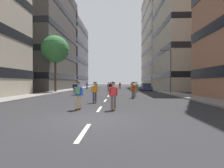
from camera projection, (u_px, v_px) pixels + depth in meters
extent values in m
plane|color=#28282B|center=(113.00, 90.00, 38.02)|extent=(181.51, 181.51, 0.00)
cube|color=gray|center=(76.00, 89.00, 42.12)|extent=(2.63, 83.19, 0.14)
cube|color=gray|center=(151.00, 89.00, 41.47)|extent=(2.63, 83.19, 0.14)
cube|color=silver|center=(84.00, 132.00, 5.79)|extent=(0.16, 2.20, 0.01)
cube|color=silver|center=(100.00, 109.00, 10.79)|extent=(0.16, 2.20, 0.01)
cube|color=silver|center=(105.00, 100.00, 15.78)|extent=(0.16, 2.20, 0.01)
cube|color=silver|center=(108.00, 96.00, 20.78)|extent=(0.16, 2.20, 0.01)
cube|color=silver|center=(110.00, 93.00, 25.78)|extent=(0.16, 2.20, 0.01)
cube|color=silver|center=(111.00, 92.00, 30.77)|extent=(0.16, 2.20, 0.01)
cube|color=silver|center=(112.00, 90.00, 35.77)|extent=(0.16, 2.20, 0.01)
cube|color=silver|center=(113.00, 89.00, 40.77)|extent=(0.16, 2.20, 0.01)
cube|color=silver|center=(113.00, 88.00, 45.76)|extent=(0.16, 2.20, 0.01)
cube|color=silver|center=(114.00, 88.00, 50.76)|extent=(0.16, 2.20, 0.01)
cube|color=silver|center=(114.00, 87.00, 55.76)|extent=(0.16, 2.20, 0.01)
cube|color=silver|center=(115.00, 87.00, 60.75)|extent=(0.16, 2.20, 0.01)
cube|color=silver|center=(115.00, 87.00, 65.75)|extent=(0.16, 2.20, 0.01)
cube|color=silver|center=(115.00, 86.00, 70.75)|extent=(0.16, 2.20, 0.01)
cube|color=silver|center=(115.00, 86.00, 75.74)|extent=(0.16, 2.20, 0.01)
cube|color=#4C4744|center=(32.00, 38.00, 39.34)|extent=(16.49, 20.58, 24.29)
cube|color=black|center=(32.00, 77.00, 39.44)|extent=(16.61, 20.70, 1.10)
cube|color=black|center=(32.00, 56.00, 39.39)|extent=(16.61, 20.70, 1.10)
cube|color=black|center=(32.00, 36.00, 39.33)|extent=(16.61, 20.70, 1.10)
cube|color=black|center=(32.00, 15.00, 39.28)|extent=(16.61, 20.70, 1.10)
cube|color=slate|center=(60.00, 56.00, 57.85)|extent=(16.49, 18.90, 21.81)
cube|color=black|center=(60.00, 78.00, 57.93)|extent=(16.61, 19.02, 1.10)
cube|color=black|center=(60.00, 62.00, 57.87)|extent=(16.61, 19.02, 1.10)
cube|color=black|center=(60.00, 46.00, 57.81)|extent=(16.61, 19.02, 1.10)
cube|color=black|center=(59.00, 30.00, 57.75)|extent=(16.61, 19.02, 1.10)
cube|color=#B2A893|center=(196.00, 32.00, 38.02)|extent=(16.49, 17.06, 26.29)
cube|color=black|center=(196.00, 76.00, 38.13)|extent=(16.61, 17.18, 1.10)
cube|color=black|center=(196.00, 53.00, 38.07)|extent=(16.61, 17.18, 1.10)
cube|color=black|center=(196.00, 30.00, 38.01)|extent=(16.61, 17.18, 1.10)
cube|color=black|center=(196.00, 6.00, 37.95)|extent=(16.61, 17.18, 1.10)
cube|color=#BCB29E|center=(170.00, 39.00, 56.48)|extent=(16.49, 21.25, 32.49)
cube|color=black|center=(170.00, 79.00, 56.63)|extent=(16.61, 21.37, 1.10)
cube|color=black|center=(170.00, 65.00, 56.58)|extent=(16.61, 21.37, 1.10)
cube|color=black|center=(170.00, 52.00, 56.53)|extent=(16.61, 21.37, 1.10)
cube|color=black|center=(170.00, 38.00, 56.48)|extent=(16.61, 21.37, 1.10)
cube|color=black|center=(171.00, 24.00, 56.43)|extent=(16.61, 21.37, 1.10)
cube|color=black|center=(171.00, 10.00, 56.37)|extent=(16.61, 21.37, 1.10)
cube|color=navy|center=(146.00, 88.00, 33.88)|extent=(1.80, 4.40, 0.70)
cube|color=#2D3338|center=(146.00, 85.00, 33.73)|extent=(1.60, 2.10, 0.64)
cylinder|color=black|center=(141.00, 89.00, 35.36)|extent=(0.22, 0.64, 0.64)
cylinder|color=black|center=(149.00, 89.00, 35.31)|extent=(0.22, 0.64, 0.64)
cylinder|color=black|center=(143.00, 89.00, 32.46)|extent=(0.22, 0.64, 0.64)
cylinder|color=black|center=(151.00, 89.00, 32.41)|extent=(0.22, 0.64, 0.64)
cylinder|color=#4C3823|center=(55.00, 75.00, 28.32)|extent=(0.36, 0.36, 5.57)
sphere|color=#387A3D|center=(55.00, 49.00, 28.27)|extent=(4.53, 4.53, 4.53)
cylinder|color=#3F3F44|center=(171.00, 71.00, 25.19)|extent=(0.16, 0.16, 6.50)
cylinder|color=#3F3F44|center=(165.00, 50.00, 25.18)|extent=(1.80, 0.10, 0.10)
ellipsoid|color=silver|center=(159.00, 51.00, 25.21)|extent=(0.50, 0.30, 0.24)
cube|color=brown|center=(133.00, 97.00, 18.09)|extent=(0.31, 0.92, 0.02)
cylinder|color=#D8BF4C|center=(133.00, 98.00, 18.41)|extent=(0.19, 0.09, 0.07)
cylinder|color=#D8BF4C|center=(134.00, 98.00, 17.77)|extent=(0.19, 0.09, 0.07)
cylinder|color=#594C47|center=(132.00, 94.00, 18.08)|extent=(0.16, 0.16, 0.80)
cylinder|color=#594C47|center=(134.00, 94.00, 18.10)|extent=(0.16, 0.16, 0.80)
cube|color=orange|center=(133.00, 87.00, 18.08)|extent=(0.34, 0.24, 0.55)
cylinder|color=orange|center=(131.00, 88.00, 18.11)|extent=(0.12, 0.24, 0.55)
cylinder|color=orange|center=(135.00, 88.00, 18.15)|extent=(0.12, 0.24, 0.55)
sphere|color=tan|center=(133.00, 83.00, 18.10)|extent=(0.22, 0.22, 0.22)
sphere|color=black|center=(133.00, 83.00, 18.09)|extent=(0.21, 0.21, 0.21)
cube|color=#A52626|center=(134.00, 87.00, 17.90)|extent=(0.28, 0.19, 0.40)
cube|color=brown|center=(113.00, 109.00, 10.38)|extent=(0.21, 0.90, 0.02)
cylinder|color=#D8BF4C|center=(113.00, 109.00, 10.70)|extent=(0.18, 0.07, 0.07)
cylinder|color=#D8BF4C|center=(113.00, 110.00, 10.06)|extent=(0.18, 0.07, 0.07)
cylinder|color=#594C47|center=(112.00, 102.00, 10.38)|extent=(0.14, 0.14, 0.80)
cylinder|color=#594C47|center=(115.00, 102.00, 10.37)|extent=(0.14, 0.14, 0.80)
cube|color=red|center=(113.00, 91.00, 10.37)|extent=(0.32, 0.21, 0.55)
cylinder|color=red|center=(110.00, 92.00, 10.42)|extent=(0.09, 0.23, 0.55)
cylinder|color=red|center=(117.00, 92.00, 10.41)|extent=(0.09, 0.23, 0.55)
sphere|color=#997051|center=(113.00, 84.00, 10.38)|extent=(0.22, 0.22, 0.22)
sphere|color=black|center=(113.00, 83.00, 10.38)|extent=(0.21, 0.21, 0.21)
cube|color=brown|center=(111.00, 93.00, 25.95)|extent=(0.22, 0.90, 0.02)
cylinder|color=#D8BF4C|center=(111.00, 93.00, 26.27)|extent=(0.18, 0.07, 0.07)
cylinder|color=#D8BF4C|center=(111.00, 93.00, 25.63)|extent=(0.18, 0.07, 0.07)
cylinder|color=#2D334C|center=(110.00, 90.00, 25.95)|extent=(0.14, 0.14, 0.80)
cylinder|color=#2D334C|center=(111.00, 90.00, 25.94)|extent=(0.14, 0.14, 0.80)
cube|color=black|center=(111.00, 86.00, 25.94)|extent=(0.32, 0.21, 0.55)
cylinder|color=black|center=(109.00, 86.00, 26.00)|extent=(0.10, 0.23, 0.55)
cylinder|color=black|center=(112.00, 86.00, 25.97)|extent=(0.10, 0.23, 0.55)
sphere|color=beige|center=(111.00, 83.00, 25.95)|extent=(0.22, 0.22, 0.22)
sphere|color=black|center=(111.00, 82.00, 25.95)|extent=(0.21, 0.21, 0.21)
cube|color=brown|center=(87.00, 89.00, 42.68)|extent=(0.23, 0.91, 0.02)
cylinder|color=#D8BF4C|center=(87.00, 89.00, 43.00)|extent=(0.18, 0.08, 0.07)
cylinder|color=#D8BF4C|center=(87.00, 89.00, 42.36)|extent=(0.18, 0.08, 0.07)
cylinder|color=black|center=(87.00, 87.00, 42.68)|extent=(0.14, 0.14, 0.80)
cylinder|color=black|center=(87.00, 87.00, 42.67)|extent=(0.14, 0.14, 0.80)
cube|color=blue|center=(87.00, 84.00, 42.67)|extent=(0.33, 0.21, 0.55)
cylinder|color=blue|center=(86.00, 84.00, 42.73)|extent=(0.10, 0.23, 0.55)
cylinder|color=blue|center=(88.00, 84.00, 42.71)|extent=(0.10, 0.23, 0.55)
sphere|color=beige|center=(87.00, 83.00, 42.68)|extent=(0.22, 0.22, 0.22)
sphere|color=black|center=(87.00, 82.00, 42.68)|extent=(0.21, 0.21, 0.21)
cube|color=brown|center=(135.00, 96.00, 20.38)|extent=(0.40, 0.92, 0.02)
cylinder|color=#D8BF4C|center=(134.00, 96.00, 20.70)|extent=(0.19, 0.11, 0.07)
cylinder|color=#D8BF4C|center=(136.00, 96.00, 20.07)|extent=(0.19, 0.11, 0.07)
cylinder|color=tan|center=(134.00, 92.00, 20.36)|extent=(0.17, 0.17, 0.80)
cylinder|color=tan|center=(136.00, 92.00, 20.40)|extent=(0.17, 0.17, 0.80)
cube|color=orange|center=(135.00, 87.00, 20.37)|extent=(0.36, 0.27, 0.55)
cylinder|color=orange|center=(133.00, 87.00, 20.38)|extent=(0.14, 0.24, 0.55)
cylinder|color=orange|center=(137.00, 87.00, 20.46)|extent=(0.14, 0.24, 0.55)
sphere|color=beige|center=(135.00, 83.00, 20.39)|extent=(0.22, 0.22, 0.22)
sphere|color=black|center=(135.00, 83.00, 20.39)|extent=(0.21, 0.21, 0.21)
cube|color=#3F72BF|center=(135.00, 87.00, 20.19)|extent=(0.29, 0.22, 0.40)
cube|color=brown|center=(74.00, 95.00, 21.64)|extent=(0.32, 0.92, 0.02)
cylinder|color=#D8BF4C|center=(75.00, 95.00, 21.96)|extent=(0.19, 0.09, 0.07)
cylinder|color=#D8BF4C|center=(73.00, 95.00, 21.33)|extent=(0.19, 0.09, 0.07)
cylinder|color=tan|center=(74.00, 92.00, 21.65)|extent=(0.16, 0.16, 0.80)
cylinder|color=tan|center=(75.00, 92.00, 21.62)|extent=(0.16, 0.16, 0.80)
cube|color=black|center=(74.00, 86.00, 21.63)|extent=(0.34, 0.24, 0.55)
cylinder|color=black|center=(73.00, 87.00, 21.72)|extent=(0.12, 0.24, 0.55)
cylinder|color=black|center=(76.00, 87.00, 21.64)|extent=(0.12, 0.24, 0.55)
sphere|color=beige|center=(74.00, 83.00, 21.64)|extent=(0.22, 0.22, 0.22)
sphere|color=black|center=(74.00, 83.00, 21.64)|extent=(0.21, 0.21, 0.21)
cube|color=brown|center=(137.00, 92.00, 27.65)|extent=(0.32, 0.92, 0.02)
cylinder|color=#D8BF4C|center=(137.00, 92.00, 27.96)|extent=(0.19, 0.09, 0.07)
cylinder|color=#D8BF4C|center=(137.00, 93.00, 27.33)|extent=(0.19, 0.09, 0.07)
cylinder|color=tan|center=(136.00, 90.00, 27.66)|extent=(0.16, 0.16, 0.80)
cylinder|color=tan|center=(137.00, 90.00, 27.63)|extent=(0.16, 0.16, 0.80)
cube|color=green|center=(137.00, 86.00, 27.64)|extent=(0.34, 0.24, 0.55)
cylinder|color=green|center=(135.00, 86.00, 27.72)|extent=(0.12, 0.24, 0.55)
cylinder|color=green|center=(138.00, 86.00, 27.65)|extent=(0.12, 0.24, 0.55)
sphere|color=tan|center=(137.00, 83.00, 27.65)|extent=(0.22, 0.22, 0.22)
sphere|color=black|center=(137.00, 82.00, 27.65)|extent=(0.21, 0.21, 0.21)
cube|color=#4C8C4C|center=(137.00, 85.00, 27.46)|extent=(0.28, 0.19, 0.40)
cube|color=brown|center=(96.00, 91.00, 31.94)|extent=(0.39, 0.92, 0.02)
cylinder|color=#D8BF4C|center=(96.00, 91.00, 32.26)|extent=(0.19, 0.11, 0.07)
cylinder|color=#D8BF4C|center=(96.00, 91.00, 31.63)|extent=(0.19, 0.11, 0.07)
cylinder|color=black|center=(96.00, 89.00, 31.92)|extent=(0.17, 0.17, 0.80)
cylinder|color=black|center=(97.00, 89.00, 31.96)|extent=(0.17, 0.17, 0.80)
cube|color=green|center=(96.00, 85.00, 31.93)|extent=(0.36, 0.27, 0.55)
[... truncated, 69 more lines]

